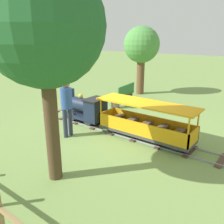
{
  "coord_description": "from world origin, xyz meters",
  "views": [
    {
      "loc": [
        -5.19,
        -4.02,
        2.64
      ],
      "look_at": [
        0.0,
        -0.07,
        0.55
      ],
      "focal_mm": 38.21,
      "sensor_mm": 36.0,
      "label": 1
    }
  ],
  "objects_px": {
    "conductor_person": "(67,103)",
    "oak_tree_near": "(44,27)",
    "locomotive": "(86,108)",
    "oak_tree_far": "(142,46)",
    "passenger_car": "(145,124)",
    "park_bench": "(123,95)"
  },
  "relations": [
    {
      "from": "conductor_person",
      "to": "oak_tree_near",
      "type": "distance_m",
      "value": 2.71
    },
    {
      "from": "locomotive",
      "to": "oak_tree_far",
      "type": "bearing_deg",
      "value": 9.23
    },
    {
      "from": "oak_tree_near",
      "to": "oak_tree_far",
      "type": "relative_size",
      "value": 1.24
    },
    {
      "from": "passenger_car",
      "to": "oak_tree_near",
      "type": "xyz_separation_m",
      "value": [
        -2.62,
        0.49,
        2.35
      ]
    },
    {
      "from": "locomotive",
      "to": "oak_tree_far",
      "type": "distance_m",
      "value": 4.85
    },
    {
      "from": "park_bench",
      "to": "oak_tree_near",
      "type": "relative_size",
      "value": 0.35
    },
    {
      "from": "park_bench",
      "to": "oak_tree_near",
      "type": "distance_m",
      "value": 5.86
    },
    {
      "from": "oak_tree_far",
      "to": "passenger_car",
      "type": "bearing_deg",
      "value": -147.64
    },
    {
      "from": "locomotive",
      "to": "passenger_car",
      "type": "relative_size",
      "value": 0.54
    },
    {
      "from": "conductor_person",
      "to": "oak_tree_near",
      "type": "xyz_separation_m",
      "value": [
        -1.53,
        -1.29,
        1.82
      ]
    },
    {
      "from": "oak_tree_far",
      "to": "locomotive",
      "type": "bearing_deg",
      "value": -170.77
    },
    {
      "from": "locomotive",
      "to": "oak_tree_near",
      "type": "height_order",
      "value": "oak_tree_near"
    },
    {
      "from": "conductor_person",
      "to": "park_bench",
      "type": "bearing_deg",
      "value": 9.48
    },
    {
      "from": "oak_tree_near",
      "to": "locomotive",
      "type": "bearing_deg",
      "value": 31.74
    },
    {
      "from": "park_bench",
      "to": "locomotive",
      "type": "bearing_deg",
      "value": -173.91
    },
    {
      "from": "conductor_person",
      "to": "locomotive",
      "type": "bearing_deg",
      "value": 16.69
    },
    {
      "from": "locomotive",
      "to": "oak_tree_near",
      "type": "relative_size",
      "value": 0.38
    },
    {
      "from": "locomotive",
      "to": "park_bench",
      "type": "relative_size",
      "value": 1.08
    },
    {
      "from": "locomotive",
      "to": "conductor_person",
      "type": "distance_m",
      "value": 1.23
    },
    {
      "from": "locomotive",
      "to": "oak_tree_near",
      "type": "xyz_separation_m",
      "value": [
        -2.62,
        -1.62,
        2.29
      ]
    },
    {
      "from": "passenger_car",
      "to": "oak_tree_near",
      "type": "relative_size",
      "value": 0.71
    },
    {
      "from": "locomotive",
      "to": "passenger_car",
      "type": "height_order",
      "value": "locomotive"
    }
  ]
}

